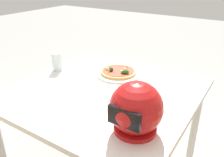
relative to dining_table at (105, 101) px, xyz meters
The scene contains 5 objects.
dining_table is the anchor object (origin of this frame).
pizza_plate 0.25m from the dining_table, 79.01° to the right, with size 0.31×0.31×0.01m, color white.
pizza 0.26m from the dining_table, 79.40° to the right, with size 0.24×0.24×0.05m.
motorcycle_helmet 0.48m from the dining_table, 142.62° to the left, with size 0.24×0.24×0.24m.
drinking_glass 0.48m from the dining_table, ahead, with size 0.07×0.07×0.13m, color silver.
Camera 1 is at (-0.73, 1.05, 1.43)m, focal length 37.77 mm.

